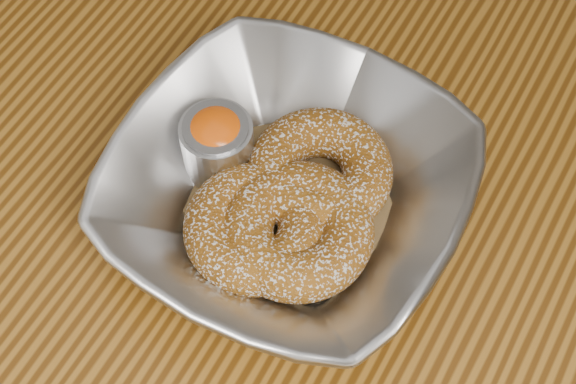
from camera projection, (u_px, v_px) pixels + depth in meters
The scene contains 7 objects.
table at pixel (165, 227), 0.74m from camera, with size 1.20×0.80×0.75m.
serving_bowl at pixel (288, 192), 0.60m from camera, with size 0.24×0.24×0.06m, color #B3B6BB.
parchment at pixel (288, 207), 0.62m from camera, with size 0.14×0.14×0.00m, color brown.
donut_back at pixel (320, 171), 0.61m from camera, with size 0.10×0.10×0.04m, color brown.
donut_front at pixel (256, 228), 0.59m from camera, with size 0.10×0.10×0.03m, color brown.
donut_extra at pixel (297, 230), 0.59m from camera, with size 0.10×0.10×0.04m, color brown.
ramekin at pixel (217, 143), 0.62m from camera, with size 0.05×0.05×0.05m.
Camera 1 is at (0.26, -0.25, 1.30)m, focal length 55.00 mm.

